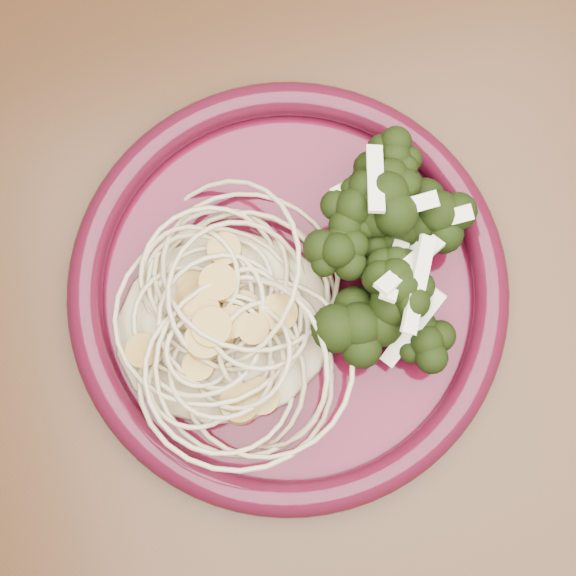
% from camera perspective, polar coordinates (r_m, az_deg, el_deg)
% --- Properties ---
extents(dining_table, '(1.20, 0.80, 0.75)m').
position_cam_1_polar(dining_table, '(0.65, -5.74, -6.86)').
color(dining_table, '#472814').
rests_on(dining_table, ground).
extents(dinner_plate, '(0.37, 0.37, 0.02)m').
position_cam_1_polar(dinner_plate, '(0.54, -0.00, -0.17)').
color(dinner_plate, '#48091A').
rests_on(dinner_plate, dining_table).
extents(spaghetti_pile, '(0.18, 0.16, 0.03)m').
position_cam_1_polar(spaghetti_pile, '(0.53, -4.58, -2.57)').
color(spaghetti_pile, '#C7B88A').
rests_on(spaghetti_pile, dinner_plate).
extents(scallop_cluster, '(0.15, 0.15, 0.04)m').
position_cam_1_polar(scallop_cluster, '(0.49, -4.92, -1.95)').
color(scallop_cluster, gold).
rests_on(scallop_cluster, spaghetti_pile).
extents(broccoli_pile, '(0.14, 0.19, 0.06)m').
position_cam_1_polar(broccoli_pile, '(0.53, 5.61, 3.53)').
color(broccoli_pile, black).
rests_on(broccoli_pile, dinner_plate).
extents(onion_garnish, '(0.10, 0.12, 0.05)m').
position_cam_1_polar(onion_garnish, '(0.49, 5.99, 4.50)').
color(onion_garnish, white).
rests_on(onion_garnish, broccoli_pile).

